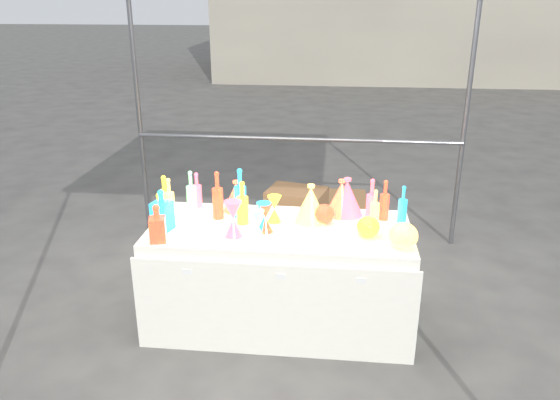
# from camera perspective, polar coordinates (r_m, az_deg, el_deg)

# --- Properties ---
(ground) EXTENTS (80.00, 80.00, 0.00)m
(ground) POSITION_cam_1_polar(r_m,az_deg,el_deg) (4.12, 0.00, -12.45)
(ground) COLOR slate
(ground) RESTS_ON ground
(display_table) EXTENTS (1.84, 0.83, 0.75)m
(display_table) POSITION_cam_1_polar(r_m,az_deg,el_deg) (3.92, -0.01, -7.94)
(display_table) COLOR white
(display_table) RESTS_ON ground
(cardboard_box_closed) EXTENTS (0.65, 0.54, 0.41)m
(cardboard_box_closed) POSITION_cam_1_polar(r_m,az_deg,el_deg) (5.56, 1.73, -0.93)
(cardboard_box_closed) COLOR #A37349
(cardboard_box_closed) RESTS_ON ground
(cardboard_box_flat) EXTENTS (0.80, 0.57, 0.07)m
(cardboard_box_flat) POSITION_cam_1_polar(r_m,az_deg,el_deg) (6.33, 5.43, 0.08)
(cardboard_box_flat) COLOR #A37349
(cardboard_box_flat) RESTS_ON ground
(bottle_0) EXTENTS (0.09, 0.09, 0.30)m
(bottle_0) POSITION_cam_1_polar(r_m,az_deg,el_deg) (4.01, -11.95, 0.49)
(bottle_0) COLOR #D34813
(bottle_0) RESTS_ON display_table
(bottle_2) EXTENTS (0.10, 0.10, 0.35)m
(bottle_2) POSITION_cam_1_polar(r_m,az_deg,el_deg) (3.88, -6.54, 0.52)
(bottle_2) COLOR orange
(bottle_2) RESTS_ON display_table
(bottle_3) EXTENTS (0.08, 0.08, 0.27)m
(bottle_3) POSITION_cam_1_polar(r_m,az_deg,el_deg) (4.12, -8.67, 1.06)
(bottle_3) COLOR #2326CC
(bottle_3) RESTS_ON display_table
(bottle_4) EXTENTS (0.08, 0.08, 0.30)m
(bottle_4) POSITION_cam_1_polar(r_m,az_deg,el_deg) (3.95, -11.48, 0.22)
(bottle_4) COLOR #168C80
(bottle_4) RESTS_ON display_table
(bottle_5) EXTENTS (0.09, 0.09, 0.33)m
(bottle_5) POSITION_cam_1_polar(r_m,az_deg,el_deg) (4.00, -9.26, 0.81)
(bottle_5) COLOR #D72BA8
(bottle_5) RESTS_ON display_table
(bottle_6) EXTENTS (0.09, 0.09, 0.31)m
(bottle_6) POSITION_cam_1_polar(r_m,az_deg,el_deg) (3.78, -3.96, -0.26)
(bottle_6) COLOR #D34813
(bottle_6) RESTS_ON display_table
(bottle_7) EXTENTS (0.12, 0.12, 0.37)m
(bottle_7) POSITION_cam_1_polar(r_m,az_deg,el_deg) (3.87, -4.19, 0.71)
(bottle_7) COLOR #177F1B
(bottle_7) RESTS_ON display_table
(decanter_0) EXTENTS (0.11, 0.11, 0.25)m
(decanter_0) POSITION_cam_1_polar(r_m,az_deg,el_deg) (3.81, -12.38, -1.02)
(decanter_0) COLOR #D34813
(decanter_0) RESTS_ON display_table
(decanter_1) EXTENTS (0.12, 0.12, 0.26)m
(decanter_1) POSITION_cam_1_polar(r_m,az_deg,el_deg) (3.59, -12.72, -2.38)
(decanter_1) COLOR orange
(decanter_1) RESTS_ON display_table
(decanter_2) EXTENTS (0.15, 0.15, 0.29)m
(decanter_2) POSITION_cam_1_polar(r_m,az_deg,el_deg) (3.76, -12.24, -1.00)
(decanter_2) COLOR #177F1B
(decanter_2) RESTS_ON display_table
(hourglass_0) EXTENTS (0.11, 0.11, 0.20)m
(hourglass_0) POSITION_cam_1_polar(r_m,az_deg,el_deg) (3.66, -1.52, -1.88)
(hourglass_0) COLOR orange
(hourglass_0) RESTS_ON display_table
(hourglass_1) EXTENTS (0.16, 0.16, 0.25)m
(hourglass_1) POSITION_cam_1_polar(r_m,az_deg,el_deg) (3.60, -4.91, -1.98)
(hourglass_1) COLOR #2326CC
(hourglass_1) RESTS_ON display_table
(hourglass_3) EXTENTS (0.12, 0.12, 0.19)m
(hourglass_3) POSITION_cam_1_polar(r_m,az_deg,el_deg) (3.57, -2.38, -2.54)
(hourglass_3) COLOR #D72BA8
(hourglass_3) RESTS_ON display_table
(hourglass_4) EXTENTS (0.11, 0.11, 0.19)m
(hourglass_4) POSITION_cam_1_polar(r_m,az_deg,el_deg) (3.82, -0.59, -0.94)
(hourglass_4) COLOR #D34813
(hourglass_4) RESTS_ON display_table
(hourglass_5) EXTENTS (0.13, 0.13, 0.21)m
(hourglass_5) POSITION_cam_1_polar(r_m,az_deg,el_deg) (3.66, -1.70, -1.80)
(hourglass_5) COLOR #177F1B
(hourglass_5) RESTS_ON display_table
(globe_0) EXTENTS (0.20, 0.20, 0.12)m
(globe_0) POSITION_cam_1_polar(r_m,az_deg,el_deg) (3.64, 9.20, -2.90)
(globe_0) COLOR #D34813
(globe_0) RESTS_ON display_table
(globe_1) EXTENTS (0.21, 0.21, 0.15)m
(globe_1) POSITION_cam_1_polar(r_m,az_deg,el_deg) (3.52, 12.74, -3.80)
(globe_1) COLOR #168C80
(globe_1) RESTS_ON display_table
(globe_2) EXTENTS (0.16, 0.16, 0.12)m
(globe_2) POSITION_cam_1_polar(r_m,az_deg,el_deg) (3.82, 4.61, -1.57)
(globe_2) COLOR orange
(globe_2) RESTS_ON display_table
(lampshade_0) EXTENTS (0.23, 0.23, 0.23)m
(lampshade_0) POSITION_cam_1_polar(r_m,az_deg,el_deg) (4.03, -4.61, 0.47)
(lampshade_0) COLOR yellow
(lampshade_0) RESTS_ON display_table
(lampshade_1) EXTENTS (0.23, 0.23, 0.27)m
(lampshade_1) POSITION_cam_1_polar(r_m,az_deg,el_deg) (3.96, 6.44, 0.30)
(lampshade_1) COLOR yellow
(lampshade_1) RESTS_ON display_table
(lampshade_2) EXTENTS (0.29, 0.29, 0.28)m
(lampshade_2) POSITION_cam_1_polar(r_m,az_deg,el_deg) (3.96, 7.00, 0.36)
(lampshade_2) COLOR #2326CC
(lampshade_2) RESTS_ON display_table
(lampshade_3) EXTENTS (0.29, 0.29, 0.27)m
(lampshade_3) POSITION_cam_1_polar(r_m,az_deg,el_deg) (3.82, 3.24, -0.32)
(lampshade_3) COLOR #168C80
(lampshade_3) RESTS_ON display_table
(bottle_8) EXTENTS (0.08, 0.08, 0.28)m
(bottle_8) POSITION_cam_1_polar(r_m,az_deg,el_deg) (3.86, 12.70, -0.51)
(bottle_8) COLOR #177F1B
(bottle_8) RESTS_ON display_table
(bottle_9) EXTENTS (0.07, 0.07, 0.29)m
(bottle_9) POSITION_cam_1_polar(r_m,az_deg,el_deg) (3.91, 10.89, 0.00)
(bottle_9) COLOR orange
(bottle_9) RESTS_ON display_table
(bottle_10) EXTENTS (0.09, 0.09, 0.32)m
(bottle_10) POSITION_cam_1_polar(r_m,az_deg,el_deg) (3.84, 9.54, -0.07)
(bottle_10) COLOR #2326CC
(bottle_10) RESTS_ON display_table
(bottle_11) EXTENTS (0.07, 0.07, 0.27)m
(bottle_11) POSITION_cam_1_polar(r_m,az_deg,el_deg) (3.79, 9.89, -0.83)
(bottle_11) COLOR #168C80
(bottle_11) RESTS_ON display_table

